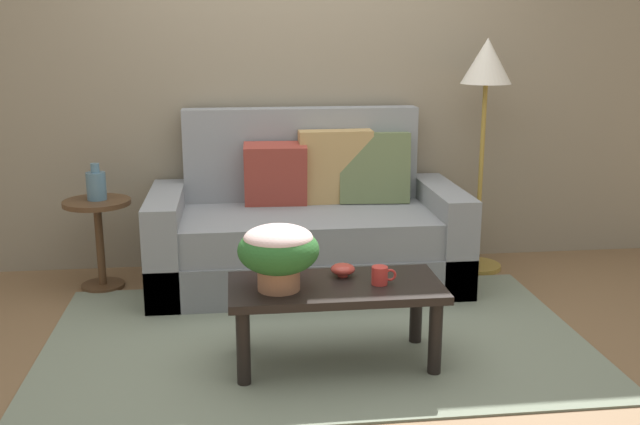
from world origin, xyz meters
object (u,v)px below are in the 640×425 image
object	(u,v)px
side_table	(99,228)
table_vase	(96,185)
couch	(308,229)
potted_plant	(278,250)
floor_lamp	(486,86)
coffee_mug	(380,275)
coffee_table	(335,297)
snack_bowl	(343,269)

from	to	relation	value
side_table	table_vase	distance (m)	0.27
couch	potted_plant	xyz separation A→B (m)	(-0.26, -1.25, 0.25)
couch	floor_lamp	bearing A→B (deg)	5.39
coffee_mug	side_table	bearing A→B (deg)	140.22
coffee_table	table_vase	world-z (taller)	table_vase
coffee_mug	table_vase	world-z (taller)	table_vase
potted_plant	coffee_mug	size ratio (longest dim) A/B	3.15
snack_bowl	coffee_mug	bearing A→B (deg)	-40.09
coffee_table	potted_plant	world-z (taller)	potted_plant
snack_bowl	table_vase	world-z (taller)	table_vase
potted_plant	table_vase	distance (m)	1.64
couch	potted_plant	world-z (taller)	couch
side_table	coffee_mug	world-z (taller)	side_table
floor_lamp	potted_plant	distance (m)	2.06
coffee_mug	snack_bowl	distance (m)	0.21
side_table	snack_bowl	world-z (taller)	side_table
side_table	table_vase	bearing A→B (deg)	81.54
potted_plant	side_table	bearing A→B (deg)	129.03
coffee_table	potted_plant	size ratio (longest dim) A/B	2.69
table_vase	floor_lamp	bearing A→B (deg)	1.69
floor_lamp	snack_bowl	size ratio (longest dim) A/B	12.73
side_table	snack_bowl	distance (m)	1.75
side_table	couch	bearing A→B (deg)	-0.97
couch	coffee_table	xyz separation A→B (m)	(0.01, -1.20, -0.00)
side_table	potted_plant	bearing A→B (deg)	-50.97
couch	coffee_mug	world-z (taller)	couch
snack_bowl	table_vase	bearing A→B (deg)	139.84
coffee_table	snack_bowl	world-z (taller)	snack_bowl
side_table	snack_bowl	bearing A→B (deg)	-39.75
coffee_table	side_table	distance (m)	1.79
couch	snack_bowl	world-z (taller)	couch
side_table	snack_bowl	xyz separation A→B (m)	(1.35, -1.12, 0.05)
couch	table_vase	distance (m)	1.33
snack_bowl	coffee_table	bearing A→B (deg)	-115.67
coffee_mug	potted_plant	bearing A→B (deg)	-178.44
potted_plant	snack_bowl	xyz separation A→B (m)	(0.32, 0.15, -0.16)
coffee_table	side_table	bearing A→B (deg)	136.61
table_vase	side_table	bearing A→B (deg)	-98.46
floor_lamp	table_vase	xyz separation A→B (m)	(-2.45, -0.07, -0.57)
side_table	potted_plant	distance (m)	1.64
floor_lamp	coffee_mug	world-z (taller)	floor_lamp
floor_lamp	snack_bowl	distance (m)	1.81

